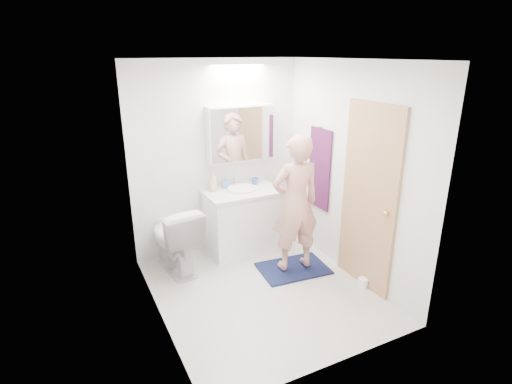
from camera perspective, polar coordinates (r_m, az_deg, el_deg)
floor at (r=4.54m, az=0.88°, el=-13.66°), size 2.50×2.50×0.00m
ceiling at (r=3.81m, az=1.07°, el=18.24°), size 2.50×2.50×0.00m
wall_back at (r=5.11m, az=-5.55°, el=4.80°), size 2.50×0.00×2.50m
wall_front at (r=3.04m, az=11.97°, el=-5.79°), size 2.50×0.00×2.50m
wall_left at (r=3.67m, az=-14.46°, el=-1.58°), size 0.00×2.50×2.50m
wall_right at (r=4.61m, az=13.19°, el=2.77°), size 0.00×2.50×2.50m
vanity_cabinet at (r=5.21m, az=-1.87°, el=-4.27°), size 0.90×0.55×0.78m
countertop at (r=5.06m, az=-1.92°, el=-0.01°), size 0.95×0.58×0.04m
sink_basin at (r=5.07m, az=-2.06°, el=0.46°), size 0.36×0.36×0.03m
faucet at (r=5.22m, az=-2.94°, el=1.74°), size 0.02×0.02×0.16m
medicine_cabinet at (r=5.09m, az=-2.17°, el=8.28°), size 0.88×0.14×0.70m
mirror_panel at (r=5.03m, az=-1.81°, el=8.14°), size 0.84×0.01×0.66m
toilet at (r=4.82m, az=-11.48°, el=-6.47°), size 0.56×0.85×0.82m
bath_rug at (r=4.93m, az=5.29°, el=-10.70°), size 0.85×0.62×0.02m
person at (r=4.58m, az=5.60°, el=-1.66°), size 0.61×0.43×1.59m
door at (r=4.41m, az=15.66°, el=-0.93°), size 0.04×0.80×2.00m
door_knob at (r=4.20m, az=17.89°, el=-2.91°), size 0.06×0.06×0.06m
towel at (r=5.04m, az=8.97°, el=3.26°), size 0.02×0.42×1.00m
towel_hook at (r=4.92m, az=9.16°, el=9.08°), size 0.07×0.02×0.02m
soap_bottle_a at (r=5.02m, az=-6.11°, el=1.49°), size 0.10×0.10×0.25m
soap_bottle_b at (r=5.13m, az=-4.26°, el=1.40°), size 0.10×0.10×0.16m
toothbrush_cup at (r=5.28m, az=-0.18°, el=1.55°), size 0.12×0.12×0.09m
toilet_paper_roll at (r=4.72m, az=14.88°, el=-12.29°), size 0.11×0.11×0.10m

